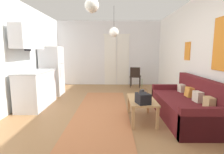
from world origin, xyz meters
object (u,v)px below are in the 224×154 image
coffee_table (142,102)px  pendant_lamp_near (92,5)px  handbag (143,98)px  couch (187,106)px  pendant_lamp_far (114,32)px  refrigerator (52,71)px  accent_chair (135,76)px  bamboo_vase (142,93)px

coffee_table → pendant_lamp_near: bearing=-145.3°
handbag → pendant_lamp_near: size_ratio=0.46×
couch → pendant_lamp_far: 2.72m
refrigerator → pendant_lamp_far: 2.36m
accent_chair → pendant_lamp_near: pendant_lamp_near is taller
handbag → pendant_lamp_near: 1.82m
accent_chair → pendant_lamp_far: (-0.85, -1.74, 1.49)m
handbag → pendant_lamp_far: pendant_lamp_far is taller
bamboo_vase → accent_chair: (0.27, 3.22, -0.08)m
coffee_table → accent_chair: accent_chair is taller
refrigerator → handbag: bearing=-43.8°
bamboo_vase → refrigerator: bearing=142.2°
handbag → accent_chair: 3.66m
pendant_lamp_far → handbag: bearing=-74.4°
bamboo_vase → handbag: 0.43m
bamboo_vase → refrigerator: 3.26m
refrigerator → pendant_lamp_far: (1.99, -0.51, 1.17)m
couch → coffee_table: bearing=-175.9°
couch → handbag: (-0.98, -0.38, 0.27)m
coffee_table → accent_chair: bearing=85.0°
handbag → refrigerator: refrigerator is taller
handbag → pendant_lamp_far: size_ratio=0.36×
couch → accent_chair: 3.33m
couch → coffee_table: couch is taller
handbag → pendant_lamp_far: (-0.53, 1.91, 1.40)m
couch → bamboo_vase: 0.97m
couch → accent_chair: (-0.66, 3.26, 0.18)m
accent_chair → handbag: bearing=97.4°
coffee_table → pendant_lamp_far: (-0.56, 1.59, 1.56)m
couch → pendant_lamp_near: pendant_lamp_near is taller
couch → accent_chair: bearing=101.5°
couch → refrigerator: (-3.51, 2.03, 0.50)m
coffee_table → accent_chair: 3.34m
refrigerator → pendant_lamp_near: pendant_lamp_near is taller
handbag → bamboo_vase: bearing=83.8°
bamboo_vase → handbag: bearing=-96.2°
accent_chair → bamboo_vase: bearing=97.6°
pendant_lamp_near → refrigerator: bearing=121.0°
pendant_lamp_far → coffee_table: bearing=-70.5°
bamboo_vase → accent_chair: size_ratio=0.49×
couch → pendant_lamp_near: size_ratio=2.93×
coffee_table → handbag: 0.35m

